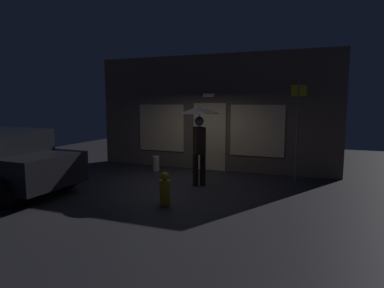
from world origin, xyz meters
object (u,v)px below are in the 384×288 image
Objects in this scene: street_sign_post at (297,126)px; fire_hydrant at (165,190)px; person_with_umbrella at (199,124)px; sidewalk_bollard at (156,164)px.

fire_hydrant is at bearing -128.30° from street_sign_post.
sidewalk_bollard is at bearing -157.33° from person_with_umbrella.
sidewalk_bollard is 3.59m from fire_hydrant.
sidewalk_bollard is at bearing -178.83° from street_sign_post.
street_sign_post reaches higher than fire_hydrant.
fire_hydrant reaches higher than sidewalk_bollard.
sidewalk_bollard is (-4.34, -0.09, -1.32)m from street_sign_post.
street_sign_post is (2.38, 1.36, -0.10)m from person_with_umbrella.
person_with_umbrella is 2.74m from street_sign_post.
person_with_umbrella is 4.32× the size of sidewalk_bollard.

